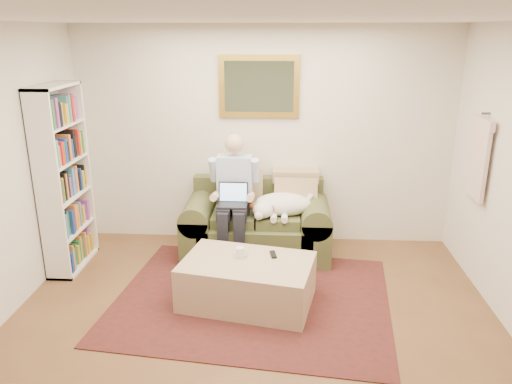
# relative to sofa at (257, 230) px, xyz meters

# --- Properties ---
(room_shell) EXTENTS (4.51, 5.00, 2.61)m
(room_shell) POSITION_rel_sofa_xyz_m (0.05, -1.69, 1.01)
(room_shell) COLOR brown
(room_shell) RESTS_ON ground
(rug) EXTENTS (2.86, 2.39, 0.01)m
(rug) POSITION_rel_sofa_xyz_m (0.02, -1.08, -0.29)
(rug) COLOR black
(rug) RESTS_ON room_shell
(sofa) EXTENTS (1.69, 0.86, 1.01)m
(sofa) POSITION_rel_sofa_xyz_m (0.00, 0.00, 0.00)
(sofa) COLOR #474526
(sofa) RESTS_ON room_shell
(seated_man) EXTENTS (0.56, 0.79, 1.42)m
(seated_man) POSITION_rel_sofa_xyz_m (-0.25, -0.15, 0.42)
(seated_man) COLOR #8CA8D8
(seated_man) RESTS_ON sofa
(laptop) EXTENTS (0.33, 0.26, 0.24)m
(laptop) POSITION_rel_sofa_xyz_m (-0.25, -0.22, 0.45)
(laptop) COLOR black
(laptop) RESTS_ON seated_man
(sleeping_dog) EXTENTS (0.70, 0.44, 0.26)m
(sleeping_dog) POSITION_rel_sofa_xyz_m (0.30, -0.09, 0.35)
(sleeping_dog) COLOR white
(sleeping_dog) RESTS_ON sofa
(ottoman) EXTENTS (1.34, 1.00, 0.44)m
(ottoman) POSITION_rel_sofa_xyz_m (-0.02, -1.15, -0.07)
(ottoman) COLOR tan
(ottoman) RESTS_ON room_shell
(coffee_mug) EXTENTS (0.08, 0.08, 0.10)m
(coffee_mug) POSITION_rel_sofa_xyz_m (-0.10, -1.07, 0.20)
(coffee_mug) COLOR white
(coffee_mug) RESTS_ON ottoman
(tv_remote) EXTENTS (0.08, 0.16, 0.02)m
(tv_remote) POSITION_rel_sofa_xyz_m (0.22, -1.01, 0.16)
(tv_remote) COLOR black
(tv_remote) RESTS_ON ottoman
(bookshelf) EXTENTS (0.28, 0.80, 2.00)m
(bookshelf) POSITION_rel_sofa_xyz_m (-2.05, -0.44, 0.71)
(bookshelf) COLOR white
(bookshelf) RESTS_ON room_shell
(wall_mirror) EXTENTS (0.94, 0.04, 0.72)m
(wall_mirror) POSITION_rel_sofa_xyz_m (0.00, 0.43, 1.61)
(wall_mirror) COLOR gold
(wall_mirror) RESTS_ON room_shell
(hanging_shirt) EXTENTS (0.06, 0.52, 0.90)m
(hanging_shirt) POSITION_rel_sofa_xyz_m (2.24, -0.44, 1.06)
(hanging_shirt) COLOR beige
(hanging_shirt) RESTS_ON room_shell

